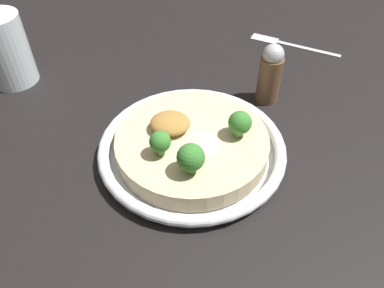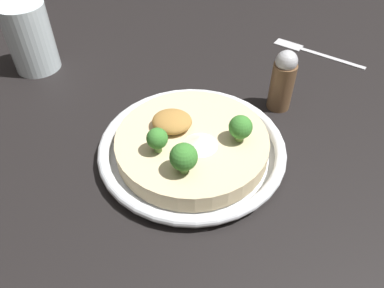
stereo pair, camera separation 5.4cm
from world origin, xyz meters
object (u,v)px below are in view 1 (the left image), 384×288
at_px(risotto_bowl, 192,147).
at_px(broccoli_front, 193,158).
at_px(pepper_shaker, 270,74).
at_px(drinking_glass, 5,50).
at_px(fork_utensil, 285,43).
at_px(broccoli_front_left, 160,142).
at_px(broccoli_right, 240,123).

distance_m(risotto_bowl, broccoli_front, 0.08).
relative_size(risotto_bowl, pepper_shaker, 2.59).
bearing_deg(broccoli_front, pepper_shaker, 58.78).
distance_m(drinking_glass, fork_utensil, 0.54).
bearing_deg(broccoli_front_left, broccoli_front, -34.13).
distance_m(risotto_bowl, broccoli_front_left, 0.07).
bearing_deg(fork_utensil, drinking_glass, 40.66).
bearing_deg(broccoli_front_left, pepper_shaker, 45.81).
relative_size(drinking_glass, pepper_shaker, 1.18).
distance_m(broccoli_front, drinking_glass, 0.42).
relative_size(fork_utensil, pepper_shaker, 1.69).
distance_m(broccoli_front, fork_utensil, 0.44).
distance_m(broccoli_right, broccoli_front, 0.09).
xyz_separation_m(broccoli_front_left, broccoli_front, (0.04, -0.03, 0.00)).
distance_m(broccoli_front_left, broccoli_right, 0.12).
bearing_deg(broccoli_right, broccoli_front, -131.85).
height_order(fork_utensil, pepper_shaker, pepper_shaker).
relative_size(risotto_bowl, broccoli_right, 6.85).
xyz_separation_m(risotto_bowl, broccoli_front, (0.00, -0.06, 0.04)).
xyz_separation_m(broccoli_front_left, drinking_glass, (-0.29, 0.22, 0.00)).
xyz_separation_m(broccoli_front, pepper_shaker, (0.12, 0.20, -0.01)).
relative_size(broccoli_right, drinking_glass, 0.32).
height_order(risotto_bowl, drinking_glass, drinking_glass).
bearing_deg(pepper_shaker, broccoli_right, -114.25).
height_order(drinking_glass, pepper_shaker, drinking_glass).
height_order(broccoli_right, pepper_shaker, pepper_shaker).
bearing_deg(drinking_glass, broccoli_right, -24.27).
bearing_deg(drinking_glass, broccoli_front_left, -37.16).
distance_m(risotto_bowl, drinking_glass, 0.38).
bearing_deg(broccoli_front_left, fork_utensil, 57.79).
height_order(broccoli_front_left, broccoli_front, broccoli_front).
bearing_deg(risotto_bowl, drinking_glass, 150.76).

